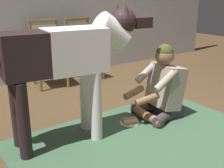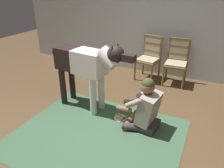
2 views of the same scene
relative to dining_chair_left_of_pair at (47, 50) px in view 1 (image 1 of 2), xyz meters
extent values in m
plane|color=#513B25|center=(0.18, -2.21, -0.54)|extent=(13.29, 13.29, 0.00)
cube|color=#39593E|center=(-0.04, -2.41, -0.54)|extent=(2.41, 1.99, 0.01)
cylinder|color=brown|center=(0.16, -0.32, -0.33)|extent=(0.04, 0.04, 0.42)
cylinder|color=brown|center=(-0.25, -0.26, -0.33)|extent=(0.04, 0.04, 0.42)
cylinder|color=brown|center=(0.22, 0.09, -0.33)|extent=(0.04, 0.04, 0.42)
cylinder|color=brown|center=(-0.19, 0.15, -0.33)|extent=(0.04, 0.04, 0.42)
cube|color=brown|center=(-0.01, -0.08, -0.10)|extent=(0.52, 0.52, 0.04)
cube|color=tan|center=(-0.01, -0.08, -0.06)|extent=(0.48, 0.48, 0.04)
cylinder|color=brown|center=(0.22, 0.09, 0.18)|extent=(0.04, 0.04, 0.52)
cylinder|color=brown|center=(-0.19, 0.15, 0.18)|extent=(0.04, 0.04, 0.52)
cube|color=brown|center=(0.02, 0.12, 0.42)|extent=(0.46, 0.11, 0.04)
cube|color=tan|center=(0.02, 0.12, 0.17)|extent=(0.38, 0.11, 0.40)
cube|color=brown|center=(0.02, 0.12, 0.26)|extent=(0.39, 0.12, 0.06)
cube|color=brown|center=(0.02, 0.12, 0.08)|extent=(0.39, 0.12, 0.06)
cylinder|color=brown|center=(0.83, -0.28, -0.33)|extent=(0.04, 0.04, 0.42)
cylinder|color=brown|center=(0.41, -0.30, -0.33)|extent=(0.04, 0.04, 0.42)
cylinder|color=brown|center=(0.81, 0.13, -0.33)|extent=(0.04, 0.04, 0.42)
cylinder|color=brown|center=(0.39, 0.11, -0.33)|extent=(0.04, 0.04, 0.42)
cube|color=brown|center=(0.61, -0.08, -0.10)|extent=(0.48, 0.48, 0.04)
cube|color=tan|center=(0.61, -0.08, -0.06)|extent=(0.44, 0.44, 0.04)
cylinder|color=brown|center=(0.81, 0.13, 0.18)|extent=(0.04, 0.04, 0.52)
cylinder|color=brown|center=(0.39, 0.11, 0.18)|extent=(0.04, 0.04, 0.52)
cube|color=brown|center=(0.60, 0.12, 0.42)|extent=(0.46, 0.07, 0.04)
cube|color=tan|center=(0.60, 0.12, 0.17)|extent=(0.38, 0.07, 0.40)
cube|color=brown|center=(0.60, 0.12, 0.26)|extent=(0.39, 0.08, 0.06)
cube|color=brown|center=(0.60, 0.12, 0.08)|extent=(0.39, 0.08, 0.06)
cube|color=#3D3539|center=(0.61, -1.91, -0.48)|extent=(0.28, 0.37, 0.12)
cylinder|color=#3D3539|center=(0.43, -2.05, -0.48)|extent=(0.41, 0.23, 0.11)
cylinder|color=brown|center=(0.29, -1.96, -0.48)|extent=(0.11, 0.36, 0.09)
cylinder|color=#3D3539|center=(0.47, -1.74, -0.48)|extent=(0.40, 0.30, 0.11)
cylinder|color=brown|center=(0.31, -1.79, -0.48)|extent=(0.16, 0.37, 0.09)
cube|color=gray|center=(0.57, -1.91, -0.18)|extent=(0.34, 0.43, 0.51)
cylinder|color=gray|center=(0.40, -2.06, -0.05)|extent=(0.30, 0.11, 0.24)
cylinder|color=brown|center=(0.21, -1.99, -0.24)|extent=(0.28, 0.14, 0.12)
cylinder|color=gray|center=(0.44, -1.72, -0.05)|extent=(0.30, 0.11, 0.24)
cylinder|color=brown|center=(0.24, -1.74, -0.24)|extent=(0.27, 0.08, 0.12)
sphere|color=brown|center=(0.53, -1.90, 0.17)|extent=(0.21, 0.21, 0.21)
sphere|color=#3B411E|center=(0.53, -1.90, 0.20)|extent=(0.19, 0.19, 0.19)
cylinder|color=silver|center=(-0.35, -1.68, -0.20)|extent=(0.11, 0.11, 0.68)
cylinder|color=silver|center=(-0.38, -1.92, -0.20)|extent=(0.11, 0.11, 0.68)
cylinder|color=black|center=(-1.03, -1.60, -0.20)|extent=(0.11, 0.11, 0.68)
cylinder|color=black|center=(-1.06, -1.84, -0.20)|extent=(0.11, 0.11, 0.68)
cube|color=silver|center=(-0.51, -1.78, 0.33)|extent=(0.57, 0.41, 0.39)
cube|color=black|center=(-0.92, -1.73, 0.33)|extent=(0.50, 0.38, 0.37)
cylinder|color=silver|center=(-0.13, -1.82, 0.48)|extent=(0.42, 0.29, 0.37)
sphere|color=black|center=(-0.01, -1.84, 0.56)|extent=(0.26, 0.26, 0.26)
cube|color=black|center=(0.21, -1.86, 0.54)|extent=(0.21, 0.14, 0.10)
cone|color=black|center=(-0.01, -1.76, 0.66)|extent=(0.10, 0.10, 0.12)
cone|color=black|center=(-0.03, -1.92, 0.66)|extent=(0.10, 0.10, 0.12)
cylinder|color=silver|center=(0.09, -1.85, -0.54)|extent=(0.21, 0.21, 0.01)
cylinder|color=#E5B673|center=(0.09, -1.87, -0.51)|extent=(0.17, 0.09, 0.05)
cylinder|color=#E5B673|center=(0.10, -1.83, -0.51)|extent=(0.17, 0.09, 0.05)
cylinder|color=brown|center=(0.09, -1.85, -0.50)|extent=(0.17, 0.08, 0.04)
camera|label=1|loc=(-1.75, -4.03, 0.82)|focal=45.85mm
camera|label=2|loc=(1.28, -4.63, 1.54)|focal=34.73mm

